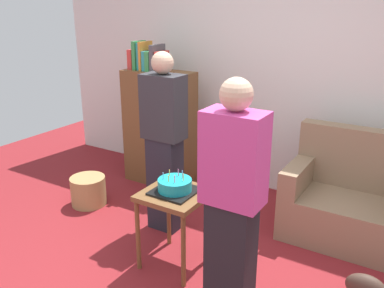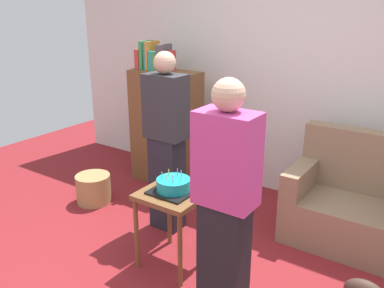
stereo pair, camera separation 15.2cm
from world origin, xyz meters
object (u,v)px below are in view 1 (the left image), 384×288
at_px(side_table, 175,204).
at_px(wicker_basket, 88,191).
at_px(couch, 352,202).
at_px(person_holding_cake, 232,209).
at_px(bookshelf, 159,125).
at_px(birthday_cake, 175,186).
at_px(person_blowing_candles, 164,143).
at_px(handbag, 366,288).

height_order(side_table, wicker_basket, side_table).
distance_m(couch, person_holding_cake, 1.65).
bearing_deg(side_table, bookshelf, 130.03).
distance_m(couch, birthday_cake, 1.63).
height_order(person_blowing_candles, person_holding_cake, same).
bearing_deg(person_blowing_candles, bookshelf, 118.36).
height_order(birthday_cake, wicker_basket, birthday_cake).
xyz_separation_m(side_table, wicker_basket, (-1.35, 0.39, -0.38)).
distance_m(side_table, person_holding_cake, 0.81).
height_order(person_holding_cake, handbag, person_holding_cake).
distance_m(person_blowing_candles, handbag, 1.93).
bearing_deg(bookshelf, side_table, -49.97).
bearing_deg(bookshelf, person_holding_cake, -43.32).
distance_m(couch, side_table, 1.60).
distance_m(birthday_cake, person_holding_cake, 0.76).
relative_size(couch, person_holding_cake, 0.67).
xyz_separation_m(person_holding_cake, wicker_basket, (-2.01, 0.74, -0.68)).
bearing_deg(handbag, bookshelf, 159.38).
height_order(person_blowing_candles, handbag, person_blowing_candles).
relative_size(couch, person_blowing_candles, 0.67).
xyz_separation_m(couch, person_blowing_candles, (-1.50, -0.72, 0.49)).
xyz_separation_m(couch, side_table, (-1.10, -1.15, 0.19)).
distance_m(bookshelf, wicker_basket, 1.07).
xyz_separation_m(person_blowing_candles, handbag, (1.79, -0.09, -0.73)).
height_order(birthday_cake, handbag, birthday_cake).
relative_size(couch, wicker_basket, 3.06).
bearing_deg(couch, person_holding_cake, -106.24).
xyz_separation_m(person_holding_cake, handbag, (0.73, 0.70, -0.73)).
bearing_deg(side_table, wicker_basket, 164.08).
distance_m(side_table, person_blowing_candles, 0.66).
relative_size(birthday_cake, wicker_basket, 0.89).
xyz_separation_m(side_table, person_holding_cake, (0.66, -0.36, 0.30)).
relative_size(birthday_cake, handbag, 1.14).
relative_size(side_table, wicker_basket, 1.76).
height_order(couch, wicker_basket, couch).
relative_size(bookshelf, side_table, 2.54).
relative_size(side_table, person_blowing_candles, 0.39).
bearing_deg(handbag, side_table, -166.21).
distance_m(birthday_cake, person_blowing_candles, 0.61).
bearing_deg(couch, birthday_cake, -133.61).
xyz_separation_m(side_table, person_blowing_candles, (-0.40, 0.43, 0.30)).
xyz_separation_m(bookshelf, handbag, (2.45, -0.92, -0.59)).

